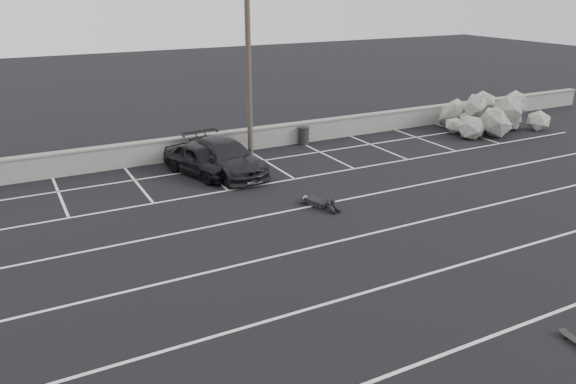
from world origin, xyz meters
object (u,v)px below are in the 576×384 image
car_right (225,157)px  riprap_pile (486,122)px  car_left (201,159)px  utility_pole (248,52)px  person (314,199)px  trash_bin (304,136)px

car_right → riprap_pile: bearing=-7.5°
car_left → utility_pole: utility_pole is taller
riprap_pile → person: bearing=-159.9°
person → utility_pole: bearing=70.5°
car_right → person: 5.30m
trash_bin → riprap_pile: 10.46m
car_right → person: car_right is taller
car_right → riprap_pile: (15.42, 0.04, -0.15)m
riprap_pile → utility_pole: bearing=171.4°
car_left → car_right: car_right is taller
utility_pole → riprap_pile: size_ratio=1.53×
car_right → trash_bin: (5.24, 2.45, -0.26)m
utility_pole → riprap_pile: 14.13m
trash_bin → riprap_pile: size_ratio=0.14×
car_left → person: bearing=-83.0°
trash_bin → utility_pole: bearing=-172.8°
car_right → riprap_pile: size_ratio=0.79×
person → trash_bin: bearing=48.9°
car_right → utility_pole: (2.10, 2.05, 4.10)m
car_left → riprap_pile: size_ratio=0.64×
car_left → utility_pole: 5.46m
car_right → trash_bin: size_ratio=5.52×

